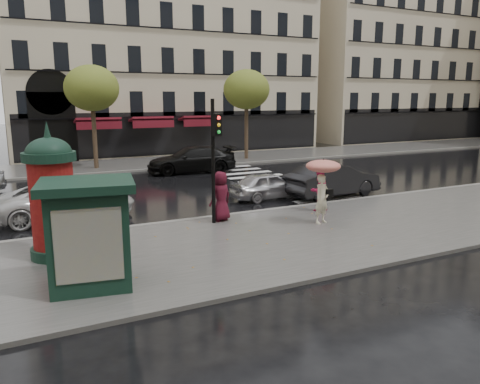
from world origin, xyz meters
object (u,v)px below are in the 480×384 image
woman_umbrella (323,180)px  newsstand (89,233)px  man_burgundy (221,196)px  woman_red (319,191)px  morris_column (52,193)px  car_black (192,160)px  car_darkgrey (333,180)px  traffic_light (214,149)px  car_silver (269,185)px  car_white (67,201)px

woman_umbrella → newsstand: 8.77m
man_burgundy → newsstand: 6.81m
woman_red → morris_column: size_ratio=0.42×
car_black → car_darkgrey: bearing=25.2°
man_burgundy → car_darkgrey: bearing=-179.1°
car_darkgrey → woman_red: bearing=127.1°
woman_red → car_black: size_ratio=0.30×
man_burgundy → car_black: 12.37m
newsstand → car_black: size_ratio=0.47×
traffic_light → car_darkgrey: 7.73m
man_burgundy → car_silver: 4.86m
morris_column → car_darkgrey: (12.64, 3.59, -1.17)m
car_darkgrey → car_black: car_black is taller
man_burgundy → traffic_light: bearing=20.7°
man_burgundy → car_white: (-4.99, 3.39, -0.34)m
traffic_light → car_darkgrey: traffic_light is taller
car_white → woman_red: bearing=-115.6°
traffic_light → car_silver: 5.71m
traffic_light → morris_column: bearing=-167.1°
car_darkgrey → woman_umbrella: bearing=132.1°
car_silver → woman_red: bearing=-175.0°
woman_red → car_silver: 3.39m
traffic_light → car_black: traffic_light is taller
man_burgundy → car_black: bearing=-122.0°
morris_column → car_silver: (9.69, 4.53, -1.35)m
newsstand → car_darkgrey: (12.09, 6.27, -0.66)m
traffic_light → car_darkgrey: (7.09, 2.32, -2.02)m
woman_umbrella → car_darkgrey: woman_umbrella is taller
traffic_light → car_darkgrey: size_ratio=0.92×
woman_umbrella → man_burgundy: size_ratio=1.29×
car_darkgrey → morris_column: bearing=99.7°
woman_umbrella → woman_red: size_ratio=1.46×
traffic_light → newsstand: traffic_light is taller
morris_column → newsstand: 2.78m
car_silver → car_white: bearing=85.9°
woman_umbrella → newsstand: newsstand is taller
car_silver → car_darkgrey: bearing=-109.4°
newsstand → car_black: (8.74, 16.10, -0.66)m
traffic_light → woman_umbrella: bearing=-26.2°
man_burgundy → car_silver: (3.80, 3.01, -0.42)m
traffic_light → car_white: (-4.65, 3.65, -2.12)m
woman_umbrella → newsstand: size_ratio=0.92×
woman_umbrella → car_silver: 5.13m
car_darkgrey → car_black: (-3.35, 9.83, 0.00)m
car_white → man_burgundy: bearing=-127.7°
morris_column → car_black: bearing=55.3°
woman_umbrella → car_white: size_ratio=0.47×
woman_red → morris_column: bearing=2.0°
newsstand → traffic_light: bearing=38.3°
car_white → traffic_light: bearing=-131.7°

